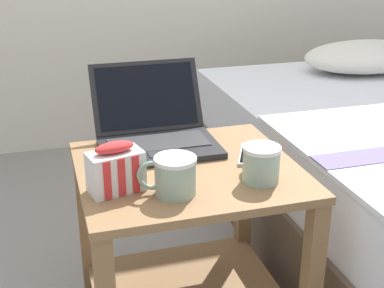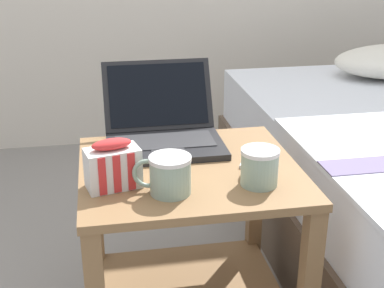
{
  "view_description": "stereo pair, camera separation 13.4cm",
  "coord_description": "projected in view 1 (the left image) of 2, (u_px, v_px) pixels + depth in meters",
  "views": [
    {
      "loc": [
        -0.35,
        -1.23,
        1.13
      ],
      "look_at": [
        0.0,
        -0.04,
        0.63
      ],
      "focal_mm": 50.0,
      "sensor_mm": 36.0,
      "label": 1
    },
    {
      "loc": [
        -0.22,
        -1.26,
        1.13
      ],
      "look_at": [
        0.0,
        -0.04,
        0.63
      ],
      "focal_mm": 50.0,
      "sensor_mm": 36.0,
      "label": 2
    }
  ],
  "objects": [
    {
      "name": "laptop",
      "position": [
        155.0,
        130.0,
        1.54
      ],
      "size": [
        0.33,
        0.33,
        0.21
      ],
      "color": "black",
      "rests_on": "bedside_table"
    },
    {
      "name": "mug_front_left",
      "position": [
        261.0,
        162.0,
        1.31
      ],
      "size": [
        0.09,
        0.13,
        0.09
      ],
      "color": "#8CA593",
      "rests_on": "bedside_table"
    },
    {
      "name": "mug_front_right",
      "position": [
        174.0,
        174.0,
        1.24
      ],
      "size": [
        0.14,
        0.1,
        0.09
      ],
      "color": "#8CA593",
      "rests_on": "bedside_table"
    },
    {
      "name": "cell_phone",
      "position": [
        253.0,
        155.0,
        1.47
      ],
      "size": [
        0.13,
        0.17,
        0.01
      ],
      "color": "#B7BABC",
      "rests_on": "bedside_table"
    },
    {
      "name": "bedside_table",
      "position": [
        188.0,
        232.0,
        1.48
      ],
      "size": [
        0.57,
        0.52,
        0.55
      ],
      "color": "olive",
      "rests_on": "ground_plane"
    },
    {
      "name": "snack_bag",
      "position": [
        116.0,
        169.0,
        1.26
      ],
      "size": [
        0.14,
        0.1,
        0.12
      ],
      "color": "silver",
      "rests_on": "bedside_table"
    }
  ]
}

